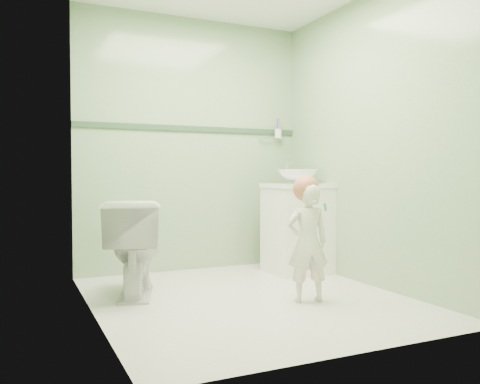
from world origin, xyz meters
name	(u,v)px	position (x,y,z in m)	size (l,w,h in m)	color
ground	(248,298)	(0.00, 0.00, 0.00)	(2.50, 2.50, 0.00)	beige
room_shell	(249,135)	(0.00, 0.00, 1.20)	(2.50, 2.54, 2.40)	#7FB07D
trim_stripe	(192,129)	(0.00, 1.24, 1.35)	(2.20, 0.02, 0.05)	#2E4931
vanity	(297,230)	(0.84, 0.70, 0.40)	(0.52, 0.50, 0.80)	white
counter	(297,186)	(0.84, 0.70, 0.81)	(0.54, 0.52, 0.04)	white
basin	(297,177)	(0.84, 0.70, 0.89)	(0.37, 0.37, 0.13)	white
faucet	(287,168)	(0.84, 0.89, 0.97)	(0.03, 0.13, 0.18)	silver
cup_holder	(277,133)	(0.89, 1.18, 1.33)	(0.26, 0.07, 0.21)	silver
toilet	(134,247)	(-0.74, 0.45, 0.36)	(0.41, 0.71, 0.73)	white
toddler	(308,243)	(0.35, -0.25, 0.42)	(0.31, 0.20, 0.85)	beige
hair_cap	(306,189)	(0.35, -0.23, 0.81)	(0.19, 0.19, 0.19)	#B56443
teal_toothbrush	(324,207)	(0.39, -0.39, 0.69)	(0.11, 0.14, 0.08)	#08866D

